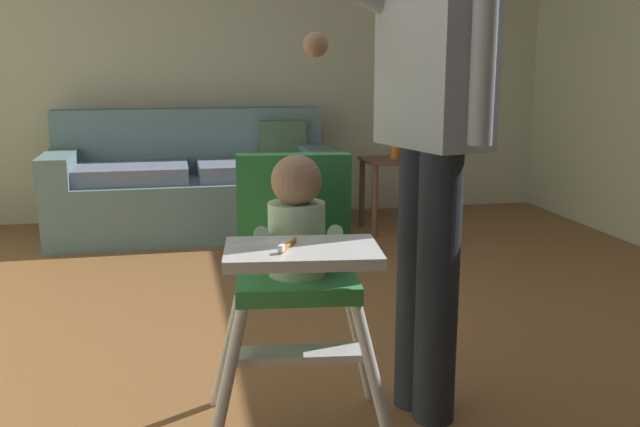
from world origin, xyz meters
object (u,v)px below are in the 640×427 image
Objects in this scene: high_chair at (296,248)px; adult_standing at (431,128)px; couch at (194,186)px; sippy_cup at (395,152)px; side_table at (392,179)px.

adult_standing is at bearing 110.83° from high_chair.
high_chair is at bearing -0.25° from adult_standing.
high_chair is (0.21, -3.00, 0.31)m from couch.
couch reaches higher than sippy_cup.
adult_standing is (0.46, 0.11, 0.34)m from high_chair.
high_chair is 0.54× the size of adult_standing.
high_chair is 9.33× the size of sippy_cup.
side_table is at bearing -180.00° from sippy_cup.
couch is 1.44m from sippy_cup.
couch is 3.04m from adult_standing.
high_chair reaches higher than side_table.
side_table is 0.19m from sippy_cup.
high_chair is at bearing 4.03° from couch.
adult_standing is 2.77m from side_table.
couch reaches higher than side_table.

